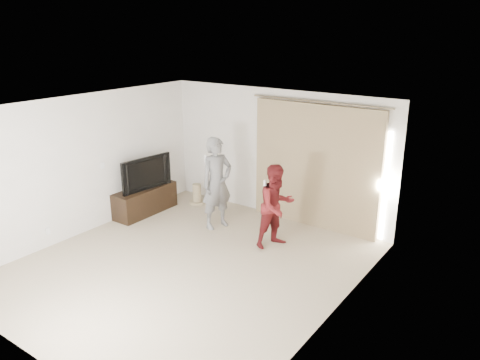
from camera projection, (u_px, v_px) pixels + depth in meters
name	position (u px, v px, depth m)	size (l,w,h in m)	color
floor	(188.00, 266.00, 7.69)	(5.50, 5.50, 0.00)	#C0B290
wall_back	(276.00, 154.00, 9.41)	(5.00, 0.04, 2.60)	white
wall_left	(84.00, 165.00, 8.66)	(0.04, 5.50, 2.60)	white
ceiling	(182.00, 108.00, 6.88)	(5.00, 5.50, 0.01)	silver
curtain	(316.00, 167.00, 8.89)	(2.80, 0.11, 2.46)	tan
tv_console	(145.00, 200.00, 9.80)	(0.49, 1.43, 0.55)	black
tv	(143.00, 172.00, 9.61)	(1.18, 0.16, 0.68)	black
scratching_post	(197.00, 196.00, 10.33)	(0.34, 0.34, 0.45)	tan
person_man	(217.00, 183.00, 8.93)	(0.62, 0.76, 1.79)	slate
person_woman	(276.00, 206.00, 8.18)	(0.81, 0.89, 1.51)	maroon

